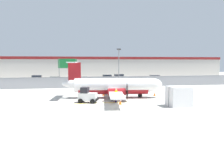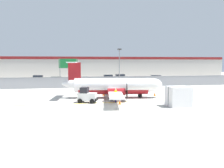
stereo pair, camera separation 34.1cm
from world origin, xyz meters
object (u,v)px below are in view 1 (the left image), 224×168
Objects in this scene: apron_light_pole at (119,65)px; parked_car_3 at (107,78)px; traffic_cone_near_right at (120,102)px; parked_car_1 at (56,80)px; parked_car_0 at (37,79)px; parked_car_5 at (155,78)px; parked_car_4 at (119,77)px; parked_car_2 at (83,80)px; traffic_cone_far_left at (155,94)px; cargo_container at (179,96)px; ground_crew_worker at (116,95)px; commuter_airplane at (115,86)px; baggage_tug at (87,96)px; highway_sign at (68,66)px; traffic_cone_far_right at (104,94)px; traffic_cone_near_left at (80,99)px.

parked_car_3 is at bearing 88.23° from apron_light_pole.
traffic_cone_near_right is 0.15× the size of parked_car_1.
parked_car_0 and parked_car_5 have the same top height.
parked_car_3 is 1.00× the size of parked_car_4.
parked_car_2 is at bearing -164.59° from parked_car_5.
traffic_cone_far_left is 0.15× the size of parked_car_1.
cargo_container is 6.61m from traffic_cone_near_right.
ground_crew_worker reaches higher than traffic_cone_near_right.
commuter_airplane is 25.12m from parked_car_3.
traffic_cone_far_left is 20.24m from parked_car_2.
commuter_airplane is 3.75× the size of parked_car_2.
traffic_cone_far_left is at bearing -69.01° from apron_light_pole.
commuter_airplane reaches higher than traffic_cone_near_right.
parked_car_3 and parked_car_5 have the same top height.
baggage_tug is 17.53m from highway_sign.
traffic_cone_far_right is (-7.17, 8.92, -0.79)m from cargo_container.
highway_sign is at bearing -141.21° from parked_car_4.
traffic_cone_near_right is at bearing -107.54° from parked_car_4.
parked_car_1 is at bearing -152.38° from parked_car_3.
traffic_cone_far_right is 0.15× the size of parked_car_4.
commuter_airplane is 25.10× the size of traffic_cone_near_left.
commuter_airplane is at bearing 25.88° from traffic_cone_near_left.
cargo_container reaches higher than traffic_cone_far_left.
traffic_cone_near_right is (3.70, -1.78, -0.54)m from baggage_tug.
commuter_airplane reaches higher than traffic_cone_far_left.
parked_car_1 is 13.33m from parked_car_3.
baggage_tug is 21.36m from parked_car_2.
parked_car_5 is (28.17, -4.85, 0.00)m from parked_car_0.
highway_sign is at bearing 118.21° from baggage_tug.
parked_car_4 reaches higher than traffic_cone_near_left.
commuter_airplane is 25.10× the size of traffic_cone_far_left.
ground_crew_worker reaches higher than traffic_cone_far_right.
parked_car_2 is (-2.14, 16.33, 0.58)m from traffic_cone_far_right.
cargo_container is 0.56× the size of parked_car_4.
parked_car_4 is at bearing 77.77° from traffic_cone_near_right.
parked_car_4 is at bearing 90.13° from baggage_tug.
commuter_airplane is 29.45m from parked_car_0.
parked_car_2 is (-9.31, 25.25, -0.21)m from cargo_container.
parked_car_2 is 17.77m from parked_car_5.
parked_car_4 is (15.77, 7.06, 0.00)m from parked_car_1.
traffic_cone_near_left is 1.00× the size of traffic_cone_near_right.
parked_car_1 is (-15.19, 19.25, 0.58)m from traffic_cone_far_left.
commuter_airplane reaches higher than parked_car_4.
apron_light_pole reaches higher than parked_car_5.
parked_car_1 is at bearing 122.67° from baggage_tug.
parked_car_3 is at bearing 79.31° from traffic_cone_far_right.
parked_car_1 is at bearing -47.89° from ground_crew_worker.
ground_crew_worker is at bearing -114.11° from parked_car_5.
parked_car_1 is 17.28m from parked_car_4.
parked_car_1 is 0.77× the size of highway_sign.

